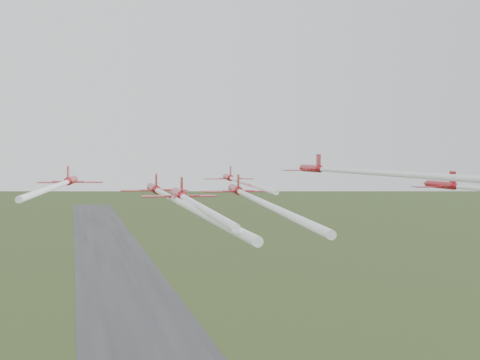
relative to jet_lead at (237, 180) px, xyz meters
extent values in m
cube|color=#323235|center=(-5.26, 191.54, -49.16)|extent=(38.00, 900.00, 0.04)
cylinder|color=#AD141D|center=(1.59, 12.76, 0.03)|extent=(2.04, 8.17, 1.05)
cone|color=#AD141D|center=(2.19, 17.63, 0.03)|extent=(1.25, 1.83, 1.05)
cone|color=#AD141D|center=(1.02, 8.17, 0.03)|extent=(1.09, 1.25, 0.95)
ellipsoid|color=black|center=(1.82, 14.65, 0.41)|extent=(0.51, 0.95, 0.30)
cube|color=#AD141D|center=(1.49, 12.00, -0.21)|extent=(8.63, 3.49, 0.10)
cube|color=#AD141D|center=(1.13, 9.07, 0.03)|extent=(3.92, 1.60, 0.08)
cube|color=#AD141D|center=(1.15, 9.26, 1.08)|extent=(0.31, 1.71, 1.91)
cylinder|color=white|center=(-1.67, -13.43, -0.02)|extent=(5.81, 42.23, 0.57)
cylinder|color=#AD141D|center=(-12.84, 0.59, -1.14)|extent=(1.45, 9.53, 1.23)
cone|color=#AD141D|center=(-12.71, 6.35, -1.14)|extent=(1.28, 2.04, 1.23)
cone|color=#AD141D|center=(-12.97, -4.83, -1.14)|extent=(1.15, 1.37, 1.12)
ellipsoid|color=black|center=(-12.79, 2.83, -0.69)|extent=(0.49, 1.07, 0.36)
cube|color=#AD141D|center=(-12.86, -0.30, -1.42)|extent=(9.90, 3.14, 0.11)
cube|color=#AD141D|center=(-12.94, -3.77, -1.14)|extent=(4.50, 1.45, 0.09)
cube|color=#AD141D|center=(-12.94, -3.54, 0.09)|extent=(0.16, 2.01, 2.24)
cylinder|color=white|center=(-13.67, -34.46, -1.19)|extent=(2.04, 58.05, 0.67)
cylinder|color=#AD141D|center=(12.21, 0.20, 1.77)|extent=(1.69, 9.16, 1.18)
cone|color=#AD141D|center=(12.53, 5.71, 1.77)|extent=(1.29, 1.99, 1.18)
cone|color=#AD141D|center=(11.92, -4.99, 1.77)|extent=(1.14, 1.35, 1.07)
ellipsoid|color=black|center=(12.34, 2.34, 2.20)|extent=(0.51, 1.04, 0.34)
cube|color=#AD141D|center=(12.16, -0.66, 1.50)|extent=(9.58, 3.32, 0.11)
cube|color=#AD141D|center=(11.98, -3.97, 1.77)|extent=(4.35, 1.53, 0.09)
cube|color=#AD141D|center=(11.99, -3.76, 2.95)|extent=(0.22, 1.93, 2.14)
cylinder|color=white|center=(10.39, -31.83, 1.72)|extent=(3.63, 52.54, 0.64)
cylinder|color=#AD141D|center=(-24.90, -10.42, 0.56)|extent=(1.77, 7.98, 1.03)
cone|color=#AD141D|center=(-24.44, -5.64, 0.56)|extent=(1.18, 1.77, 1.03)
cone|color=#AD141D|center=(-25.33, -14.92, 0.56)|extent=(1.03, 1.20, 0.93)
ellipsoid|color=black|center=(-24.72, -8.56, 0.93)|extent=(0.47, 0.92, 0.30)
cube|color=#AD141D|center=(-24.97, -11.16, 0.33)|extent=(8.40, 3.19, 0.09)
cube|color=#AD141D|center=(-25.24, -14.03, 0.56)|extent=(3.82, 1.47, 0.07)
cube|color=#AD141D|center=(-25.23, -13.85, 1.58)|extent=(0.25, 1.68, 1.86)
cylinder|color=white|center=(-26.96, -31.99, 0.51)|extent=(3.72, 33.19, 0.56)
cylinder|color=#AD141D|center=(-3.35, -12.64, -0.76)|extent=(2.21, 8.60, 1.10)
cone|color=#AD141D|center=(-2.67, -7.52, -0.76)|extent=(1.33, 1.93, 1.10)
cone|color=#AD141D|center=(-3.99, -17.46, -0.76)|extent=(1.15, 1.32, 1.00)
ellipsoid|color=black|center=(-3.08, -10.65, -0.36)|extent=(0.54, 1.00, 0.32)
cube|color=#AD141D|center=(-3.45, -13.44, -1.01)|extent=(9.09, 3.75, 0.10)
cube|color=#AD141D|center=(-3.86, -16.52, -0.76)|extent=(4.13, 1.72, 0.08)
cube|color=#AD141D|center=(-3.84, -16.32, 0.34)|extent=(0.34, 1.80, 2.01)
cylinder|color=white|center=(-7.14, -41.22, -0.81)|extent=(6.75, 46.51, 0.60)
cylinder|color=#AD141D|center=(26.75, -14.22, -0.41)|extent=(1.77, 8.29, 1.07)
cone|color=#AD141D|center=(27.18, -9.25, -0.41)|extent=(1.21, 1.83, 1.07)
cone|color=#AD141D|center=(26.34, -18.90, -0.41)|extent=(1.07, 1.24, 0.97)
ellipsoid|color=black|center=(26.91, -12.29, -0.03)|extent=(0.48, 0.95, 0.31)
cube|color=#AD141D|center=(26.68, -14.99, -0.66)|extent=(8.71, 3.24, 0.10)
cube|color=#AD141D|center=(26.42, -17.98, -0.41)|extent=(3.96, 1.49, 0.08)
cube|color=#AD141D|center=(26.44, -17.79, 0.65)|extent=(0.25, 1.74, 1.94)
cylinder|color=#AD141D|center=(-12.60, -22.50, -0.69)|extent=(1.59, 8.45, 1.09)
cone|color=#AD141D|center=(-12.29, -17.42, -0.69)|extent=(1.19, 1.84, 1.09)
cone|color=#AD141D|center=(-12.88, -27.28, -0.69)|extent=(1.06, 1.24, 0.99)
ellipsoid|color=black|center=(-12.48, -20.53, -0.29)|extent=(0.47, 0.96, 0.32)
cube|color=#AD141D|center=(-12.64, -23.29, -0.93)|extent=(8.83, 3.09, 0.10)
cube|color=#AD141D|center=(-12.83, -26.35, -0.69)|extent=(4.02, 1.42, 0.08)
cube|color=#AD141D|center=(-12.82, -26.15, 0.40)|extent=(0.21, 1.78, 1.98)
cylinder|color=white|center=(-13.90, -44.09, -0.74)|extent=(2.55, 32.55, 0.59)
camera|label=1|loc=(-24.64, -100.28, 3.75)|focal=50.00mm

